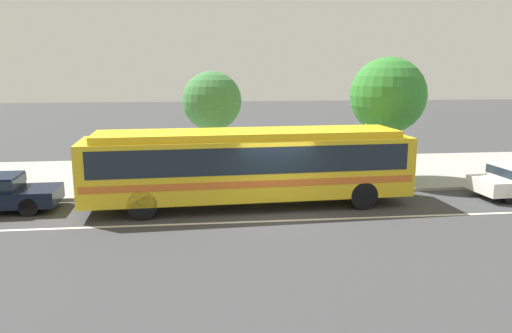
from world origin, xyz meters
TOP-DOWN VIEW (x-y plane):
  - ground_plane at (0.00, 0.00)m, footprint 120.00×120.00m
  - sidewalk_slab at (0.00, 6.53)m, footprint 60.00×8.00m
  - lane_stripe_center at (0.00, -0.80)m, footprint 56.00×0.16m
  - transit_bus at (-0.85, 1.18)m, footprint 11.77×3.13m
  - pedestrian_waiting_near_sign at (3.49, 4.28)m, footprint 0.36×0.36m
  - bus_stop_sign at (4.09, 2.98)m, footprint 0.11×0.44m
  - street_tree_near_stop at (-2.01, 5.94)m, footprint 2.64×2.64m
  - street_tree_mid_block at (5.62, 4.72)m, footprint 3.32×3.32m

SIDE VIEW (x-z plane):
  - ground_plane at x=0.00m, z-range 0.00..0.00m
  - lane_stripe_center at x=0.00m, z-range 0.00..0.01m
  - sidewalk_slab at x=0.00m, z-range 0.00..0.12m
  - pedestrian_waiting_near_sign at x=3.49m, z-range 0.26..1.92m
  - transit_bus at x=-0.85m, z-range 0.23..2.99m
  - bus_stop_sign at x=4.09m, z-range 0.48..3.08m
  - street_tree_near_stop at x=-2.01m, z-range 1.12..5.83m
  - street_tree_mid_block at x=5.62m, z-range 1.10..6.43m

